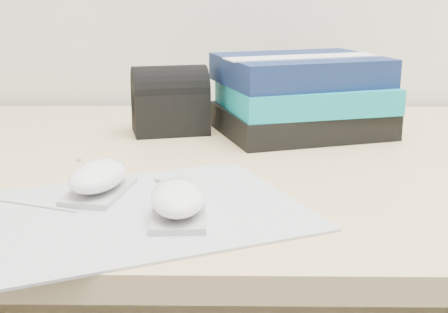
{
  "coord_description": "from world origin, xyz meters",
  "views": [
    {
      "loc": [
        -0.11,
        0.67,
        0.98
      ],
      "look_at": [
        -0.12,
        1.43,
        0.77
      ],
      "focal_mm": 50.0,
      "sensor_mm": 36.0,
      "label": 1
    }
  ],
  "objects_px": {
    "mouse_front": "(178,200)",
    "pouch": "(170,100)",
    "desk": "(294,279)",
    "book_stack": "(302,95)",
    "mouse_rear": "(99,178)"
  },
  "relations": [
    {
      "from": "book_stack",
      "to": "pouch",
      "type": "xyz_separation_m",
      "value": [
        -0.23,
        -0.0,
        -0.01
      ]
    },
    {
      "from": "desk",
      "to": "pouch",
      "type": "distance_m",
      "value": 0.37
    },
    {
      "from": "desk",
      "to": "book_stack",
      "type": "distance_m",
      "value": 0.32
    },
    {
      "from": "mouse_front",
      "to": "book_stack",
      "type": "bearing_deg",
      "value": 67.08
    },
    {
      "from": "book_stack",
      "to": "pouch",
      "type": "height_order",
      "value": "book_stack"
    },
    {
      "from": "mouse_front",
      "to": "pouch",
      "type": "bearing_deg",
      "value": 96.75
    },
    {
      "from": "desk",
      "to": "book_stack",
      "type": "relative_size",
      "value": 4.95
    },
    {
      "from": "mouse_front",
      "to": "pouch",
      "type": "height_order",
      "value": "pouch"
    },
    {
      "from": "mouse_rear",
      "to": "mouse_front",
      "type": "bearing_deg",
      "value": -36.4
    },
    {
      "from": "mouse_rear",
      "to": "mouse_front",
      "type": "distance_m",
      "value": 0.13
    },
    {
      "from": "mouse_rear",
      "to": "book_stack",
      "type": "height_order",
      "value": "book_stack"
    },
    {
      "from": "mouse_rear",
      "to": "pouch",
      "type": "distance_m",
      "value": 0.35
    },
    {
      "from": "desk",
      "to": "mouse_front",
      "type": "height_order",
      "value": "mouse_front"
    },
    {
      "from": "desk",
      "to": "book_stack",
      "type": "xyz_separation_m",
      "value": [
        0.01,
        0.1,
        0.3
      ]
    },
    {
      "from": "mouse_rear",
      "to": "pouch",
      "type": "bearing_deg",
      "value": 81.03
    }
  ]
}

